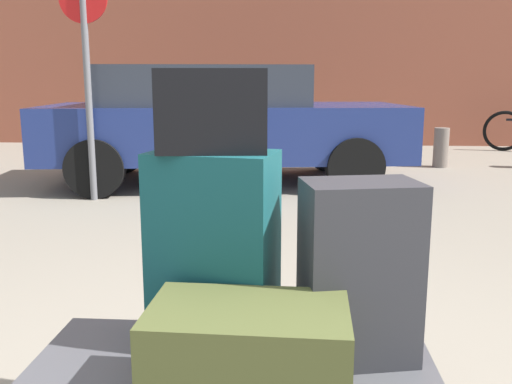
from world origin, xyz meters
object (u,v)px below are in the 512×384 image
object	(u,v)px
suitcase_teal_front_right	(214,251)
bollard_kerb_near	(441,148)
no_parking_sign	(86,62)
duffel_bag_olive_front_left	(248,354)
duffel_bag_black_topmost_pile	(212,111)
parked_car	(221,121)
suitcase_charcoal_rear_left	(359,271)

from	to	relation	value
suitcase_teal_front_right	bollard_kerb_near	bearing A→B (deg)	81.07
bollard_kerb_near	no_parking_sign	xyz separation A→B (m)	(-4.27, -2.60, 1.15)
suitcase_teal_front_right	bollard_kerb_near	distance (m)	6.97
suitcase_teal_front_right	duffel_bag_olive_front_left	world-z (taller)	suitcase_teal_front_right
duffel_bag_olive_front_left	bollard_kerb_near	xyz separation A→B (m)	(2.26, 6.86, -0.19)
duffel_bag_black_topmost_pile	no_parking_sign	bearing A→B (deg)	109.49
no_parking_sign	duffel_bag_olive_front_left	bearing A→B (deg)	-64.83
parked_car	duffel_bag_olive_front_left	bearing A→B (deg)	-81.80
suitcase_teal_front_right	no_parking_sign	world-z (taller)	no_parking_sign
suitcase_charcoal_rear_left	duffel_bag_black_topmost_pile	xyz separation A→B (m)	(-0.48, 0.05, 0.52)
duffel_bag_black_topmost_pile	parked_car	distance (m)	5.12
suitcase_teal_front_right	duffel_bag_black_topmost_pile	xyz separation A→B (m)	(0.00, 0.00, 0.47)
parked_car	bollard_kerb_near	size ratio (longest dim) A/B	7.81
bollard_kerb_near	no_parking_sign	size ratio (longest dim) A/B	0.25
suitcase_teal_front_right	no_parking_sign	bearing A→B (deg)	126.66
suitcase_charcoal_rear_left	duffel_bag_black_topmost_pile	world-z (taller)	duffel_bag_black_topmost_pile
suitcase_teal_front_right	parked_car	size ratio (longest dim) A/B	0.15
parked_car	suitcase_teal_front_right	bearing A→B (deg)	-82.86
no_parking_sign	suitcase_teal_front_right	bearing A→B (deg)	-64.66
suitcase_teal_front_right	bollard_kerb_near	world-z (taller)	suitcase_teal_front_right
parked_car	bollard_kerb_near	distance (m)	3.41
suitcase_charcoal_rear_left	duffel_bag_black_topmost_pile	distance (m)	0.71
suitcase_teal_front_right	parked_car	distance (m)	5.10
duffel_bag_olive_front_left	suitcase_charcoal_rear_left	bearing A→B (deg)	42.20
duffel_bag_black_topmost_pile	parked_car	xyz separation A→B (m)	(-0.63, 5.06, -0.39)
suitcase_charcoal_rear_left	no_parking_sign	size ratio (longest dim) A/B	0.26
duffel_bag_black_topmost_pile	bollard_kerb_near	size ratio (longest dim) A/B	0.61
bollard_kerb_near	no_parking_sign	world-z (taller)	no_parking_sign
duffel_bag_olive_front_left	no_parking_sign	distance (m)	4.80
bollard_kerb_near	no_parking_sign	bearing A→B (deg)	-148.62
duffel_bag_olive_front_left	bollard_kerb_near	world-z (taller)	duffel_bag_olive_front_left
no_parking_sign	duffel_bag_black_topmost_pile	bearing A→B (deg)	-64.66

